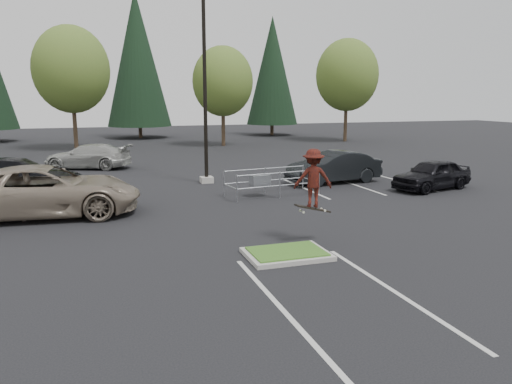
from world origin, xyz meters
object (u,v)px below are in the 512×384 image
object	(u,v)px
decid_b	(71,72)
cart_corral	(263,180)
skateboarder	(313,179)
car_r_charc	(334,167)
car_far_silver	(89,156)
car_l_black	(17,177)
decid_c	(223,84)
car_l_tan	(45,191)
light_pole	(205,89)
conif_b	(137,59)
conif_c	(272,71)
car_r_black	(433,174)
decid_d	(347,77)

from	to	relation	value
decid_b	cart_corral	bearing A→B (deg)	-70.36
skateboarder	car_r_charc	bearing A→B (deg)	-106.02
decid_b	car_far_silver	distance (m)	12.75
cart_corral	car_l_black	bearing A→B (deg)	152.98
cart_corral	car_l_black	world-z (taller)	car_l_black
decid_c	car_l_tan	distance (m)	26.39
decid_b	car_r_charc	xyz separation A→B (m)	(12.51, -20.48, -5.26)
cart_corral	car_r_charc	distance (m)	4.92
decid_c	light_pole	bearing A→B (deg)	-107.11
conif_b	car_l_black	size ratio (longest dim) A/B	2.60
decid_b	cart_corral	distance (m)	24.57
light_pole	conif_b	bearing A→B (deg)	91.01
decid_c	car_l_tan	size ratio (longest dim) A/B	1.27
conif_c	car_l_black	bearing A→B (deg)	-128.16
conif_c	car_l_tan	distance (m)	38.88
car_r_black	cart_corral	bearing A→B (deg)	-111.16
decid_d	cart_corral	size ratio (longest dim) A/B	2.28
car_far_silver	skateboarder	bearing A→B (deg)	41.15
decid_b	car_far_silver	world-z (taller)	decid_b
decid_d	conif_b	size ratio (longest dim) A/B	0.65
decid_c	car_r_black	world-z (taller)	decid_c
decid_d	car_l_black	bearing A→B (deg)	-144.07
decid_d	conif_c	size ratio (longest dim) A/B	0.75
decid_b	car_r_charc	bearing A→B (deg)	-58.58
conif_b	car_l_tan	size ratio (longest dim) A/B	2.20
decid_b	car_far_silver	xyz separation A→B (m)	(1.01, -11.54, -5.32)
car_l_tan	car_r_charc	distance (m)	13.35
car_far_silver	conif_b	bearing A→B (deg)	-170.95
car_l_tan	conif_b	bearing A→B (deg)	-6.37
decid_c	car_far_silver	distance (m)	16.09
skateboarder	light_pole	bearing A→B (deg)	-72.03
decid_b	car_r_black	xyz separation A→B (m)	(16.01, -23.53, -5.35)
decid_b	decid_d	distance (m)	24.00
car_l_tan	decid_c	bearing A→B (deg)	-24.07
skateboarder	car_far_silver	world-z (taller)	skateboarder
light_pole	decid_c	xyz separation A→B (m)	(5.49, 17.83, 0.69)
conif_b	car_l_tan	world-z (taller)	conif_b
skateboarder	car_l_black	bearing A→B (deg)	-34.45
decid_d	car_far_silver	bearing A→B (deg)	-153.74
car_l_tan	car_l_black	distance (m)	4.74
cart_corral	car_r_black	bearing A→B (deg)	-14.28
skateboarder	car_l_black	xyz separation A→B (m)	(-9.20, 10.50, -1.10)
conif_b	car_r_charc	world-z (taller)	conif_b
car_l_tan	cart_corral	bearing A→B (deg)	-79.11
decid_b	skateboarder	xyz separation A→B (m)	(7.21, -29.53, -4.14)
decid_b	car_r_charc	world-z (taller)	decid_b
car_l_tan	car_r_black	size ratio (longest dim) A/B	1.61
cart_corral	car_l_tan	bearing A→B (deg)	178.75
skateboarder	car_l_black	distance (m)	14.00
light_pole	car_l_tan	distance (m)	9.34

